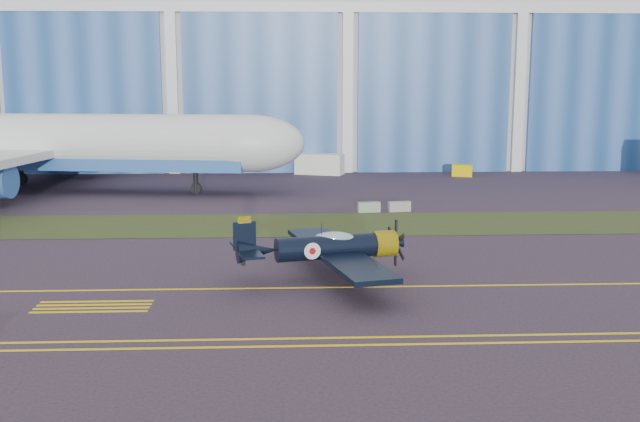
{
  "coord_description": "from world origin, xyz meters",
  "views": [
    {
      "loc": [
        -7.83,
        -46.26,
        11.67
      ],
      "look_at": [
        -5.47,
        5.67,
        2.58
      ],
      "focal_mm": 42.0,
      "sensor_mm": 36.0,
      "label": 1
    }
  ],
  "objects_px": {
    "tug": "(462,170)",
    "shipping_container": "(319,164)",
    "warbird": "(327,247)",
    "jetliner": "(20,80)"
  },
  "relations": [
    {
      "from": "tug",
      "to": "shipping_container",
      "type": "bearing_deg",
      "value": -173.61
    },
    {
      "from": "warbird",
      "to": "jetliner",
      "type": "distance_m",
      "value": 49.32
    },
    {
      "from": "jetliner",
      "to": "shipping_container",
      "type": "relative_size",
      "value": 12.64
    },
    {
      "from": "jetliner",
      "to": "tug",
      "type": "xyz_separation_m",
      "value": [
        49.5,
        10.08,
        -10.98
      ]
    },
    {
      "from": "warbird",
      "to": "tug",
      "type": "bearing_deg",
      "value": 54.32
    },
    {
      "from": "jetliner",
      "to": "shipping_container",
      "type": "bearing_deg",
      "value": 30.67
    },
    {
      "from": "jetliner",
      "to": "shipping_container",
      "type": "height_order",
      "value": "jetliner"
    },
    {
      "from": "warbird",
      "to": "jetliner",
      "type": "relative_size",
      "value": 0.22
    },
    {
      "from": "jetliner",
      "to": "tug",
      "type": "relative_size",
      "value": 30.76
    },
    {
      "from": "jetliner",
      "to": "tug",
      "type": "bearing_deg",
      "value": 20.21
    }
  ]
}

